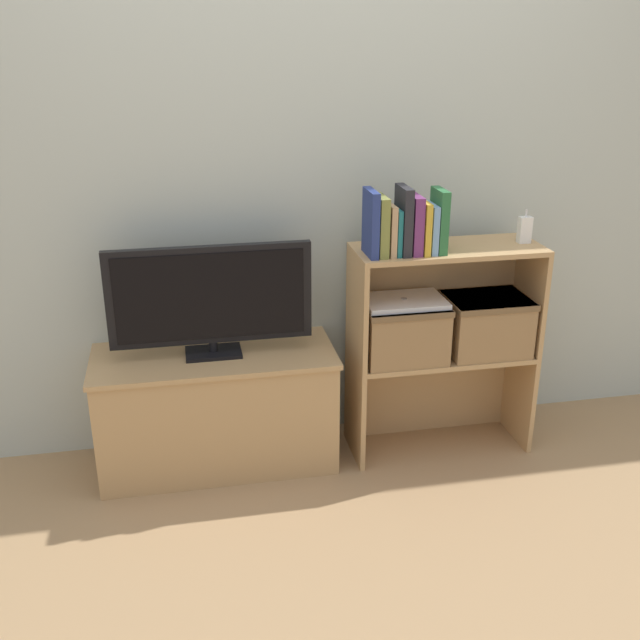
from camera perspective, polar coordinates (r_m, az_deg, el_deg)
The scene contains 19 objects.
ground_plane at distance 3.12m, azimuth 0.55°, elevation -11.76°, with size 16.00×16.00×0.00m, color #A37F56.
wall_back at distance 3.07m, azimuth -1.03°, elevation 11.92°, with size 10.00×0.05×2.40m.
tv_stand at distance 3.12m, azimuth -7.87°, elevation -6.73°, with size 0.97×0.41×0.49m.
tv at distance 2.92m, azimuth -8.35°, elevation 1.71°, with size 0.79×0.14×0.45m.
bookshelf_lower_tier at distance 3.28m, azimuth 8.74°, elevation -4.67°, with size 0.76×0.30×0.44m.
bookshelf_upper_tier at distance 3.11m, azimuth 9.20°, elevation 2.78°, with size 0.76×0.30×0.46m.
book_navy at distance 2.83m, azimuth 3.89°, elevation 7.38°, with size 0.03×0.15×0.25m.
book_olive at distance 2.85m, azimuth 4.63°, elevation 7.18°, with size 0.04×0.14×0.23m.
book_tan at distance 2.86m, azimuth 5.31°, elevation 6.90°, with size 0.02×0.14×0.19m.
book_teal at distance 2.87m, azimuth 5.79°, elevation 6.75°, with size 0.02×0.13×0.18m.
book_charcoal at distance 2.87m, azimuth 6.38°, elevation 7.55°, with size 0.03×0.15×0.26m.
book_plum at distance 2.89m, azimuth 7.18°, elevation 7.25°, with size 0.04×0.14×0.22m.
book_mustard at distance 2.90m, azimuth 7.84°, elevation 7.05°, with size 0.02×0.15×0.20m.
book_skyblue at distance 2.91m, azimuth 8.42°, elevation 6.95°, with size 0.03×0.14×0.19m.
book_forest at distance 2.92m, azimuth 9.06°, elevation 7.49°, with size 0.03×0.14×0.24m.
baby_monitor at distance 3.12m, azimuth 15.33°, elevation 6.66°, with size 0.05×0.04×0.14m.
storage_basket_left at distance 3.05m, azimuth 6.31°, elevation -0.63°, with size 0.34×0.27×0.24m.
storage_basket_right at distance 3.17m, azimuth 12.51°, elevation -0.14°, with size 0.34×0.27×0.24m.
laptop at distance 3.01m, azimuth 6.41°, elevation 1.45°, with size 0.33×0.22×0.02m.
Camera 1 is at (-0.54, -2.55, 1.72)m, focal length 42.00 mm.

